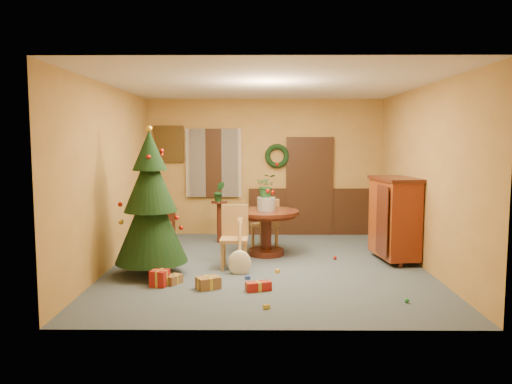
{
  "coord_description": "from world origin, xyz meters",
  "views": [
    {
      "loc": [
        -0.12,
        -7.94,
        2.04
      ],
      "look_at": [
        -0.18,
        0.4,
        1.17
      ],
      "focal_mm": 35.0,
      "sensor_mm": 36.0,
      "label": 1
    }
  ],
  "objects_px": {
    "writing_desk": "(157,217)",
    "sideboard": "(394,216)",
    "christmas_tree": "(151,205)",
    "dining_table": "(266,224)",
    "chair_near": "(234,234)"
  },
  "relations": [
    {
      "from": "dining_table",
      "to": "chair_near",
      "type": "relative_size",
      "value": 1.17
    },
    {
      "from": "dining_table",
      "to": "sideboard",
      "type": "xyz_separation_m",
      "value": [
        2.15,
        -0.41,
        0.2
      ]
    },
    {
      "from": "sideboard",
      "to": "christmas_tree",
      "type": "bearing_deg",
      "value": -167.19
    },
    {
      "from": "dining_table",
      "to": "chair_near",
      "type": "height_order",
      "value": "chair_near"
    },
    {
      "from": "sideboard",
      "to": "writing_desk",
      "type": "bearing_deg",
      "value": 161.67
    },
    {
      "from": "chair_near",
      "to": "sideboard",
      "type": "relative_size",
      "value": 0.7
    },
    {
      "from": "christmas_tree",
      "to": "dining_table",
      "type": "bearing_deg",
      "value": 36.56
    },
    {
      "from": "writing_desk",
      "to": "sideboard",
      "type": "relative_size",
      "value": 0.56
    },
    {
      "from": "dining_table",
      "to": "writing_desk",
      "type": "relative_size",
      "value": 1.45
    },
    {
      "from": "christmas_tree",
      "to": "writing_desk",
      "type": "relative_size",
      "value": 2.82
    },
    {
      "from": "christmas_tree",
      "to": "sideboard",
      "type": "xyz_separation_m",
      "value": [
        3.91,
        0.89,
        -0.31
      ]
    },
    {
      "from": "christmas_tree",
      "to": "sideboard",
      "type": "relative_size",
      "value": 1.59
    },
    {
      "from": "chair_near",
      "to": "christmas_tree",
      "type": "bearing_deg",
      "value": -159.62
    },
    {
      "from": "christmas_tree",
      "to": "writing_desk",
      "type": "height_order",
      "value": "christmas_tree"
    },
    {
      "from": "dining_table",
      "to": "sideboard",
      "type": "bearing_deg",
      "value": -10.9
    }
  ]
}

